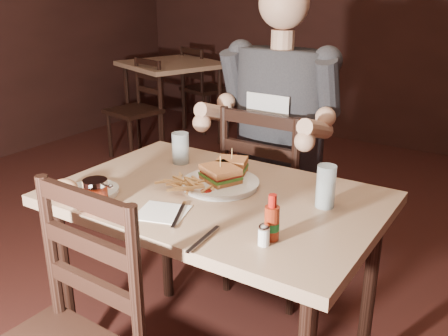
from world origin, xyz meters
The scene contains 22 objects.
room_shell centered at (0.00, 0.00, 1.40)m, with size 7.00×7.00×7.00m.
main_table centered at (0.06, 0.17, 0.68)m, with size 1.13×0.76×0.77m.
bg_table centered at (-2.00, 2.50, 0.68)m, with size 1.02×1.02×0.77m.
chair_far centered at (-0.03, 0.83, 0.48)m, with size 0.44×0.48×0.95m, color black, non-canonical shape.
bg_chair_far centered at (-2.00, 3.05, 0.43)m, with size 0.40×0.43×0.86m, color black, non-canonical shape.
bg_chair_near centered at (-2.00, 1.95, 0.42)m, with size 0.39×0.43×0.85m, color black, non-canonical shape.
diner centered at (-0.03, 0.78, 0.99)m, with size 0.58×0.45×1.00m, color #2F3034, non-canonical shape.
dinner_plate centered at (0.03, 0.23, 0.78)m, with size 0.27×0.27×0.02m, color white.
sandwich_left centered at (0.03, 0.23, 0.84)m, with size 0.13×0.11×0.11m, color #CD8046, non-canonical shape.
sandwich_right centered at (0.02, 0.33, 0.83)m, with size 0.11×0.09×0.10m, color #CD8046, non-canonical shape.
fries_pile centered at (-0.03, 0.13, 0.80)m, with size 0.25×0.18×0.04m, color #EFB86F, non-canonical shape.
ketchup_dollop centered at (0.04, 0.12, 0.79)m, with size 0.04×0.04×0.01m, color maroon.
glass_left centered at (-0.24, 0.35, 0.83)m, with size 0.07×0.07×0.13m, color silver.
glass_right centered at (0.42, 0.27, 0.84)m, with size 0.06×0.06×0.14m, color silver.
hot_sauce centered at (0.37, -0.02, 0.84)m, with size 0.04×0.04×0.14m, color maroon, non-canonical shape.
salt_shaker centered at (0.37, -0.06, 0.80)m, with size 0.03×0.03×0.06m, color white, non-canonical shape.
syrup_dispenser centered at (-0.19, -0.15, 0.82)m, with size 0.08×0.08×0.10m, color maroon, non-canonical shape.
napkin centered at (0.00, -0.06, 0.77)m, with size 0.15×0.14×0.00m, color white.
knife centered at (0.06, -0.05, 0.78)m, with size 0.01×0.19×0.00m, color silver.
fork centered at (0.22, -0.14, 0.78)m, with size 0.01×0.17×0.01m, color silver.
side_plate centered at (-0.30, -0.07, 0.78)m, with size 0.18×0.18×0.01m, color white.
bread_roll centered at (-0.35, -0.15, 0.81)m, with size 0.10×0.08×0.06m, color tan.
Camera 1 is at (0.95, -1.16, 1.46)m, focal length 40.00 mm.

